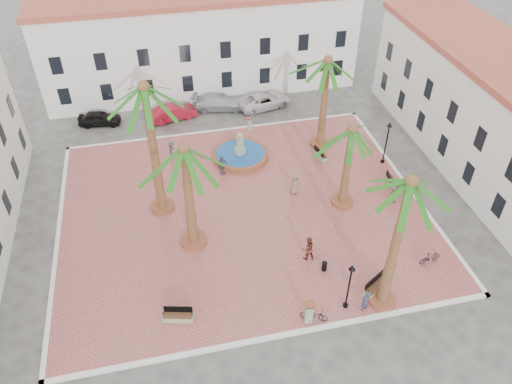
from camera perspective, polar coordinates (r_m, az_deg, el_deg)
ground at (r=36.63m, az=-1.53°, el=-2.15°), size 120.00×120.00×0.00m
plaza at (r=36.58m, az=-1.53°, el=-2.06°), size 26.00×22.00×0.15m
kerb_n at (r=45.28m, az=-4.36°, el=6.99°), size 26.30×0.30×0.16m
kerb_s at (r=29.46m, az=2.97°, el=-16.04°), size 26.30×0.30×0.16m
kerb_e at (r=40.50m, az=16.79°, el=0.74°), size 0.30×22.30×0.16m
kerb_w at (r=37.07m, az=-21.69°, el=-4.88°), size 0.30×22.30×0.16m
building_north at (r=51.06m, az=-6.36°, el=16.74°), size 30.40×7.40×9.50m
building_east at (r=43.11m, az=25.07°, el=8.24°), size 7.40×26.40×9.00m
fountain at (r=41.49m, az=-1.82°, el=4.38°), size 4.65×4.65×2.40m
palm_nw at (r=32.24m, az=-12.46°, el=10.10°), size 5.60×5.60×10.23m
palm_sw at (r=29.97m, az=-8.13°, el=3.50°), size 5.75×5.75×8.09m
palm_s at (r=25.95m, az=16.97°, el=-0.47°), size 5.38×5.38×9.57m
palm_e at (r=34.34m, az=10.81°, el=5.90°), size 5.29×5.29×6.76m
palm_ne at (r=40.14m, az=8.13°, el=13.53°), size 5.47×5.47×8.13m
bench_s at (r=30.09m, az=-8.88°, el=-13.89°), size 1.84×0.96×0.93m
bench_se at (r=31.95m, az=13.58°, el=-10.46°), size 1.97×1.50×1.03m
bench_e at (r=39.90m, az=15.20°, el=1.05°), size 0.78×1.82×0.93m
bench_ne at (r=41.88m, az=7.36°, el=4.26°), size 0.81×1.68×0.85m
lamppost_s at (r=29.15m, az=10.71°, el=-9.75°), size 0.39×0.39×3.59m
lamppost_e at (r=40.96m, az=14.81°, el=6.25°), size 0.41×0.41×3.82m
bollard_se at (r=29.44m, az=6.04°, el=-13.48°), size 0.60×0.60×1.52m
bollard_n at (r=44.80m, az=-0.76°, el=7.80°), size 0.46×0.46×1.24m
bollard_e at (r=38.66m, az=16.61°, el=0.18°), size 0.57×0.57×1.39m
litter_bin at (r=32.41m, az=7.81°, el=-8.40°), size 0.34×0.34×0.67m
cyclist_a at (r=30.42m, az=12.41°, el=-12.06°), size 0.69×0.58×1.62m
bicycle_a at (r=29.81m, az=6.64°, el=-13.77°), size 1.71×1.19×0.85m
cyclist_b at (r=32.58m, az=5.96°, el=-6.42°), size 0.88×0.69×1.79m
bicycle_b at (r=34.34m, az=19.28°, el=-7.08°), size 1.58×0.61×0.93m
pedestrian_fountain_a at (r=37.54m, az=4.43°, el=0.91°), size 0.86×0.60×1.68m
pedestrian_fountain_b at (r=39.43m, az=-3.93°, el=3.06°), size 1.03×0.61×1.64m
pedestrian_north at (r=41.66m, az=-9.63°, el=4.75°), size 0.88×1.17×1.62m
pedestrian_east at (r=38.08m, az=15.47°, el=-0.09°), size 0.57×1.50×1.59m
car_black at (r=48.05m, az=-17.45°, el=8.04°), size 3.98×2.05×1.29m
car_red at (r=47.27m, az=-9.45°, el=8.95°), size 4.52×2.45×1.41m
car_silver at (r=48.41m, az=-4.12°, el=10.20°), size 5.24×2.93×1.44m
car_white at (r=48.59m, az=0.94°, el=10.41°), size 5.50×3.45×1.42m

